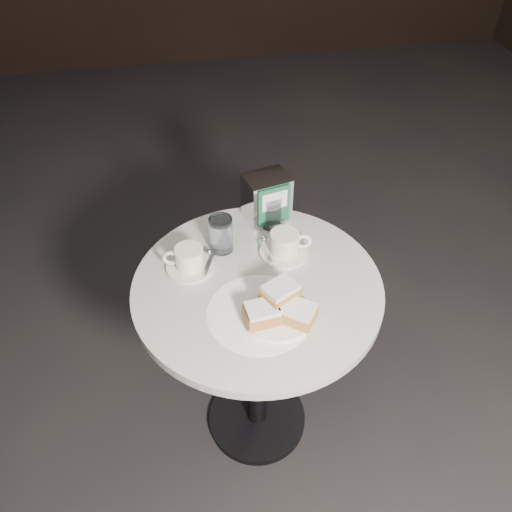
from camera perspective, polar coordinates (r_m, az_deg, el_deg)
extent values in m
plane|color=black|center=(1.99, 0.11, -18.15)|extent=(7.00, 7.00, 0.00)
cylinder|color=black|center=(1.98, 0.11, -17.94)|extent=(0.36, 0.36, 0.03)
cylinder|color=black|center=(1.68, 0.13, -12.13)|extent=(0.07, 0.07, 0.70)
cylinder|color=silver|center=(1.40, 0.15, -3.54)|extent=(0.70, 0.70, 0.03)
cylinder|color=white|center=(1.32, 0.41, -6.50)|extent=(0.31, 0.31, 0.00)
cylinder|color=white|center=(1.31, 2.60, -6.72)|extent=(0.21, 0.21, 0.01)
cube|color=#B87138|center=(1.27, 0.73, -6.73)|extent=(0.10, 0.08, 0.03)
cube|color=white|center=(1.26, 0.74, -6.05)|extent=(0.09, 0.07, 0.01)
cube|color=#C3883C|center=(1.28, 4.76, -6.65)|extent=(0.11, 0.11, 0.03)
cube|color=white|center=(1.26, 4.82, -5.97)|extent=(0.10, 0.10, 0.01)
cube|color=#B98039|center=(1.29, 2.79, -4.35)|extent=(0.11, 0.10, 0.03)
cube|color=white|center=(1.27, 2.82, -3.64)|extent=(0.10, 0.09, 0.01)
cylinder|color=silver|center=(1.44, -7.49, -1.20)|extent=(0.16, 0.16, 0.01)
cylinder|color=white|center=(1.42, -7.62, -0.15)|extent=(0.09, 0.09, 0.06)
cylinder|color=#8D614D|center=(1.40, -7.72, 0.62)|extent=(0.08, 0.08, 0.00)
torus|color=silver|center=(1.42, -9.71, -0.23)|extent=(0.05, 0.02, 0.05)
cube|color=#ADADB1|center=(1.43, -5.41, -0.90)|extent=(0.05, 0.09, 0.00)
sphere|color=#B5B5BA|center=(1.47, -5.39, 0.48)|extent=(0.02, 0.02, 0.02)
cylinder|color=silver|center=(1.48, 3.22, 0.47)|extent=(0.16, 0.16, 0.01)
cylinder|color=silver|center=(1.45, 3.27, 1.57)|extent=(0.09, 0.09, 0.07)
cylinder|color=#976C52|center=(1.43, 3.31, 2.37)|extent=(0.09, 0.09, 0.00)
torus|color=white|center=(1.46, 5.40, 1.66)|extent=(0.05, 0.02, 0.05)
cube|color=silver|center=(1.47, 1.07, 0.60)|extent=(0.03, 0.10, 0.00)
sphere|color=silver|center=(1.50, 0.92, 1.98)|extent=(0.02, 0.02, 0.02)
cylinder|color=white|center=(1.46, -4.00, 2.52)|extent=(0.07, 0.07, 0.11)
cylinder|color=white|center=(1.46, -3.99, 2.39)|extent=(0.06, 0.06, 0.10)
cylinder|color=silver|center=(1.55, 1.69, 5.17)|extent=(0.08, 0.08, 0.11)
cylinder|color=white|center=(1.55, 1.69, 5.05)|extent=(0.07, 0.07, 0.09)
cube|color=silver|center=(1.56, 1.20, 6.68)|extent=(0.15, 0.13, 0.15)
cube|color=#195A3C|center=(1.52, 2.09, 5.70)|extent=(0.10, 0.03, 0.13)
cube|color=white|center=(1.50, 2.17, 6.29)|extent=(0.08, 0.02, 0.06)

